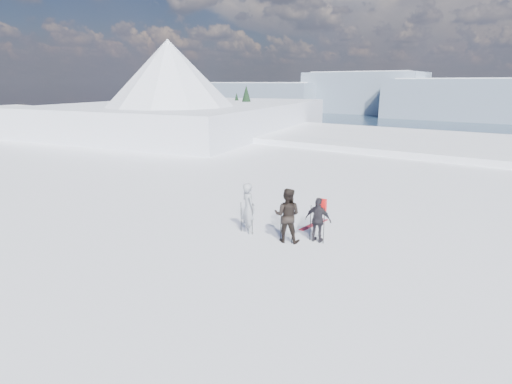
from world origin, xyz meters
TOP-DOWN VIEW (x-y plane):
  - lake_basin at (0.00, 30.00)m, footprint 820.00×820.00m
  - near_ridge at (-26.56, 29.34)m, footprint 31.37×35.68m
  - skier_grey at (-2.35, 3.54)m, footprint 0.82×0.73m
  - skier_dark at (-0.75, 3.59)m, footprint 1.11×0.97m
  - skier_pack at (0.16, 4.17)m, footprint 0.97×0.47m
  - backpack at (0.13, 4.42)m, footprint 0.36×0.22m
  - ski_poles at (-0.95, 3.71)m, footprint 3.07×0.75m
  - skis_loose at (-0.70, 5.62)m, footprint 0.46×1.70m

SIDE VIEW (x-z plane):
  - lake_basin at x=0.00m, z-range -42.31..29.31m
  - near_ridge at x=-26.56m, z-range -16.29..9.33m
  - skis_loose at x=-0.70m, z-range 0.00..0.03m
  - ski_poles at x=-0.95m, z-range -0.06..1.30m
  - skier_pack at x=0.16m, z-range 0.00..1.59m
  - skier_grey at x=-2.35m, z-range 0.00..1.90m
  - skier_dark at x=-0.75m, z-range 0.00..1.92m
  - backpack at x=0.13m, z-range 1.59..2.11m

